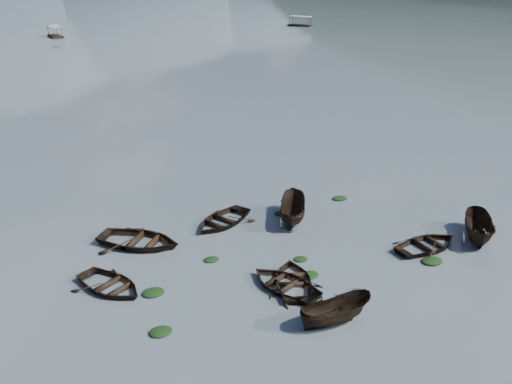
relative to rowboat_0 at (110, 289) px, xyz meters
name	(u,v)px	position (x,y,z in m)	size (l,w,h in m)	color
ground_plane	(351,320)	(10.25, -7.20, 0.00)	(2400.00, 2400.00, 0.00)	slate
rowboat_0	(110,289)	(0.00, 0.00, 0.00)	(3.00, 4.20, 0.87)	black
rowboat_1	(293,284)	(9.07, -3.25, 0.00)	(2.92, 4.09, 0.85)	black
rowboat_2	(335,322)	(9.42, -7.02, 0.00)	(1.44, 3.84, 1.48)	black
rowboat_3	(285,288)	(8.50, -3.37, 0.00)	(3.00, 4.20, 0.87)	black
rowboat_4	(427,248)	(18.18, -2.71, 0.00)	(3.06, 4.28, 0.89)	black
rowboat_5	(478,239)	(21.83, -2.92, 0.00)	(1.67, 4.44, 1.71)	black
rowboat_6	(139,245)	(2.40, 4.23, 0.00)	(3.66, 5.13, 1.06)	black
rowboat_7	(222,224)	(8.01, 5.14, 0.00)	(3.21, 4.49, 0.93)	black
rowboat_8	(292,220)	(12.41, 3.85, 0.00)	(1.65, 4.39, 1.69)	black
weed_clump_0	(161,333)	(1.55, -4.67, 0.00)	(1.10, 0.90, 0.24)	black
weed_clump_1	(211,260)	(5.85, 0.85, 0.00)	(0.92, 0.74, 0.20)	black
weed_clump_2	(309,276)	(10.24, -2.81, 0.00)	(1.08, 0.86, 0.23)	black
weed_clump_3	(301,260)	(10.60, -1.04, 0.00)	(0.83, 0.70, 0.19)	black
weed_clump_4	(432,262)	(17.41, -4.15, 0.00)	(1.26, 1.00, 0.26)	black
weed_clump_5	(153,294)	(1.98, -1.29, 0.00)	(1.18, 0.95, 0.25)	black
weed_clump_6	(281,214)	(12.14, 5.03, 0.00)	(0.92, 0.77, 0.19)	black
weed_clump_7	(340,199)	(17.09, 5.69, 0.00)	(1.10, 0.88, 0.24)	black
pontoon_centre	(56,37)	(5.25, 101.75, 0.00)	(2.24, 5.39, 2.06)	black
pontoon_right	(300,26)	(60.72, 99.36, 0.00)	(2.33, 5.60, 2.15)	black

